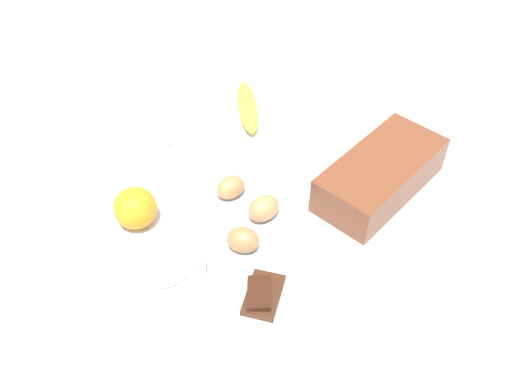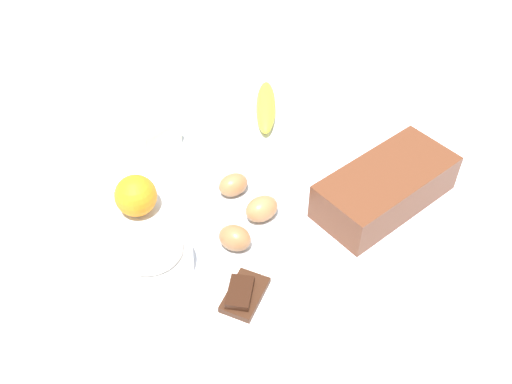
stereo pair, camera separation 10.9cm
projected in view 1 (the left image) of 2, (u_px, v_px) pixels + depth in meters
name	position (u px, v px, depth m)	size (l,w,h in m)	color
ground_plane	(256.00, 210.00, 1.13)	(2.40, 2.40, 0.02)	silver
loaf_pan	(381.00, 174.00, 1.13)	(0.30, 0.18, 0.08)	brown
flour_bowl	(163.00, 267.00, 0.97)	(0.14, 0.14, 0.07)	white
sugar_bowl	(354.00, 347.00, 0.87)	(0.15, 0.15, 0.07)	white
banana	(248.00, 107.00, 1.32)	(0.19, 0.04, 0.04)	yellow
orange_fruit	(135.00, 208.00, 1.06)	(0.08, 0.08, 0.08)	orange
butter_block	(141.00, 145.00, 1.21)	(0.09, 0.06, 0.06)	#F4EDB2
egg_near_butter	(230.00, 188.00, 1.13)	(0.04, 0.04, 0.06)	#A97245
egg_beside_bowl	(243.00, 240.00, 1.03)	(0.05, 0.05, 0.06)	#9E6A40
egg_loose	(264.00, 208.00, 1.09)	(0.05, 0.05, 0.07)	#AF7647
chocolate_plate	(263.00, 297.00, 0.96)	(0.13, 0.13, 0.03)	white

